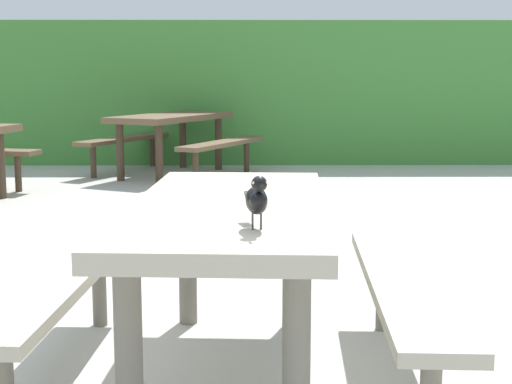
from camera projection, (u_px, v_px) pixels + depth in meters
hedge_wall at (229, 92)px, 11.29m from camera, size 28.00×2.01×1.93m
picnic_table_foreground at (229, 247)px, 3.10m from camera, size 1.77×1.84×0.74m
bird_grackle at (257, 199)px, 2.50m from camera, size 0.09×0.29×0.18m
picnic_table_mid_left at (172, 130)px, 9.38m from camera, size 2.26×2.27×0.74m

